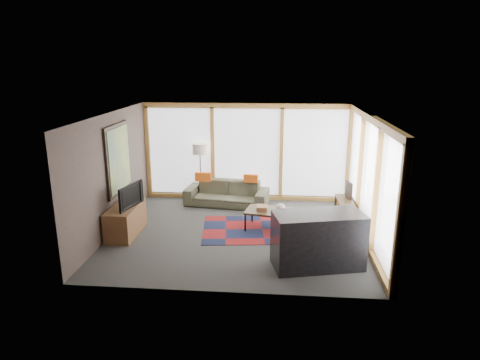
# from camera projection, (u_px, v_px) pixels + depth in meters

# --- Properties ---
(ground) EXTENTS (5.50, 5.50, 0.00)m
(ground) POSITION_uv_depth(u_px,v_px,m) (238.00, 233.00, 9.40)
(ground) COLOR #333230
(ground) RESTS_ON ground
(room_envelope) EXTENTS (5.52, 5.02, 2.62)m
(room_envelope) POSITION_uv_depth(u_px,v_px,m) (263.00, 159.00, 9.48)
(room_envelope) COLOR #3F332F
(room_envelope) RESTS_ON ground
(rug) EXTENTS (2.82, 1.98, 0.01)m
(rug) POSITION_uv_depth(u_px,v_px,m) (262.00, 229.00, 9.59)
(rug) COLOR maroon
(rug) RESTS_ON ground
(sofa) EXTENTS (2.24, 1.12, 0.63)m
(sofa) POSITION_uv_depth(u_px,v_px,m) (227.00, 193.00, 11.16)
(sofa) COLOR #3D3E2F
(sofa) RESTS_ON ground
(pillow_left) EXTENTS (0.42, 0.15, 0.23)m
(pillow_left) POSITION_uv_depth(u_px,v_px,m) (203.00, 177.00, 11.12)
(pillow_left) COLOR #C75314
(pillow_left) RESTS_ON sofa
(pillow_right) EXTENTS (0.39, 0.16, 0.21)m
(pillow_right) POSITION_uv_depth(u_px,v_px,m) (251.00, 178.00, 11.00)
(pillow_right) COLOR #C75314
(pillow_right) RESTS_ON sofa
(floor_lamp) EXTENTS (0.39, 0.39, 1.57)m
(floor_lamp) POSITION_uv_depth(u_px,v_px,m) (200.00, 173.00, 11.38)
(floor_lamp) COLOR black
(floor_lamp) RESTS_ON ground
(coffee_table) EXTENTS (1.44, 0.92, 0.44)m
(coffee_table) POSITION_uv_depth(u_px,v_px,m) (276.00, 220.00, 9.53)
(coffee_table) COLOR #342716
(coffee_table) RESTS_ON ground
(book_stack) EXTENTS (0.23, 0.28, 0.09)m
(book_stack) POSITION_uv_depth(u_px,v_px,m) (262.00, 208.00, 9.53)
(book_stack) COLOR brown
(book_stack) RESTS_ON coffee_table
(vase) EXTENTS (0.24, 0.24, 0.17)m
(vase) POSITION_uv_depth(u_px,v_px,m) (281.00, 207.00, 9.44)
(vase) COLOR beige
(vase) RESTS_ON coffee_table
(bookshelf) EXTENTS (0.39, 2.12, 0.53)m
(bookshelf) POSITION_uv_depth(u_px,v_px,m) (349.00, 220.00, 9.43)
(bookshelf) COLOR #342716
(bookshelf) RESTS_ON ground
(bowl_a) EXTENTS (0.22, 0.22, 0.10)m
(bowl_a) POSITION_uv_depth(u_px,v_px,m) (355.00, 215.00, 8.80)
(bowl_a) COLOR black
(bowl_a) RESTS_ON bookshelf
(bowl_b) EXTENTS (0.18, 0.18, 0.08)m
(bowl_b) POSITION_uv_depth(u_px,v_px,m) (352.00, 209.00, 9.20)
(bowl_b) COLOR black
(bowl_b) RESTS_ON bookshelf
(shelf_picture) EXTENTS (0.11, 0.31, 0.41)m
(shelf_picture) POSITION_uv_depth(u_px,v_px,m) (349.00, 190.00, 9.99)
(shelf_picture) COLOR black
(shelf_picture) RESTS_ON bookshelf
(tv_console) EXTENTS (0.53, 1.28, 0.64)m
(tv_console) POSITION_uv_depth(u_px,v_px,m) (126.00, 220.00, 9.27)
(tv_console) COLOR brown
(tv_console) RESTS_ON ground
(television) EXTENTS (0.32, 0.89, 0.51)m
(television) POSITION_uv_depth(u_px,v_px,m) (128.00, 195.00, 9.07)
(television) COLOR black
(television) RESTS_ON tv_console
(bar_counter) EXTENTS (1.74, 1.11, 1.02)m
(bar_counter) POSITION_uv_depth(u_px,v_px,m) (318.00, 240.00, 7.76)
(bar_counter) COLOR black
(bar_counter) RESTS_ON ground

